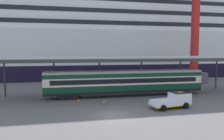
{
  "coord_description": "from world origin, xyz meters",
  "views": [
    {
      "loc": [
        -4.68,
        -22.59,
        7.19
      ],
      "look_at": [
        1.2,
        7.01,
        4.5
      ],
      "focal_mm": 33.99,
      "sensor_mm": 36.0,
      "label": 1
    }
  ],
  "objects_px": {
    "train_carriage": "(125,82)",
    "quay_bollard": "(174,95)",
    "traffic_cone_near": "(78,101)",
    "service_truck": "(173,100)",
    "cruise_ship": "(143,34)",
    "traffic_cone_mid": "(104,102)"
  },
  "relations": [
    {
      "from": "service_truck",
      "to": "quay_bollard",
      "type": "xyz_separation_m",
      "value": [
        2.77,
        5.15,
        -0.47
      ]
    },
    {
      "from": "cruise_ship",
      "to": "traffic_cone_near",
      "type": "distance_m",
      "value": 41.52
    },
    {
      "from": "traffic_cone_near",
      "to": "traffic_cone_mid",
      "type": "distance_m",
      "value": 3.53
    },
    {
      "from": "service_truck",
      "to": "quay_bollard",
      "type": "distance_m",
      "value": 5.86
    },
    {
      "from": "cruise_ship",
      "to": "train_carriage",
      "type": "relative_size",
      "value": 6.16
    },
    {
      "from": "traffic_cone_near",
      "to": "quay_bollard",
      "type": "height_order",
      "value": "quay_bollard"
    },
    {
      "from": "cruise_ship",
      "to": "service_truck",
      "type": "xyz_separation_m",
      "value": [
        -9.18,
        -38.15,
        -11.6
      ]
    },
    {
      "from": "quay_bollard",
      "to": "train_carriage",
      "type": "bearing_deg",
      "value": 156.87
    },
    {
      "from": "traffic_cone_mid",
      "to": "quay_bollard",
      "type": "xyz_separation_m",
      "value": [
        11.2,
        1.68,
        0.18
      ]
    },
    {
      "from": "traffic_cone_near",
      "to": "traffic_cone_mid",
      "type": "relative_size",
      "value": 1.11
    },
    {
      "from": "service_truck",
      "to": "traffic_cone_mid",
      "type": "relative_size",
      "value": 7.93
    },
    {
      "from": "train_carriage",
      "to": "service_truck",
      "type": "height_order",
      "value": "train_carriage"
    },
    {
      "from": "cruise_ship",
      "to": "quay_bollard",
      "type": "distance_m",
      "value": 35.72
    },
    {
      "from": "traffic_cone_near",
      "to": "quay_bollard",
      "type": "xyz_separation_m",
      "value": [
        14.59,
        0.67,
        0.14
      ]
    },
    {
      "from": "quay_bollard",
      "to": "service_truck",
      "type": "bearing_deg",
      "value": -118.3
    },
    {
      "from": "train_carriage",
      "to": "quay_bollard",
      "type": "relative_size",
      "value": 26.29
    },
    {
      "from": "train_carriage",
      "to": "traffic_cone_near",
      "type": "bearing_deg",
      "value": -154.54
    },
    {
      "from": "train_carriage",
      "to": "service_truck",
      "type": "relative_size",
      "value": 4.62
    },
    {
      "from": "train_carriage",
      "to": "service_truck",
      "type": "bearing_deg",
      "value": -62.78
    },
    {
      "from": "service_truck",
      "to": "traffic_cone_near",
      "type": "distance_m",
      "value": 12.65
    },
    {
      "from": "quay_bollard",
      "to": "cruise_ship",
      "type": "bearing_deg",
      "value": 79.01
    },
    {
      "from": "traffic_cone_mid",
      "to": "quay_bollard",
      "type": "relative_size",
      "value": 0.72
    }
  ]
}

